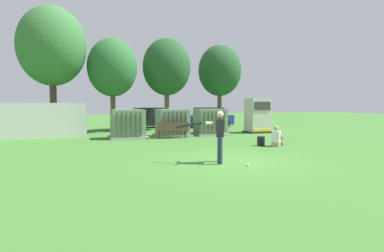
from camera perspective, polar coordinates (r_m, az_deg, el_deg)
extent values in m
plane|color=#3D752D|center=(11.75, 6.80, -5.97)|extent=(96.00, 96.00, 0.00)
cube|color=silver|center=(20.90, -23.95, 0.83)|extent=(4.80, 0.12, 2.00)
cube|color=#9E9B93|center=(19.53, -10.75, -1.86)|extent=(2.10, 1.70, 0.12)
cube|color=slate|center=(19.47, -10.78, 0.51)|extent=(1.80, 1.40, 1.50)
cube|color=#5B7056|center=(18.63, -12.34, 0.34)|extent=(0.06, 0.12, 1.27)
cube|color=#5B7056|center=(18.66, -11.56, 0.36)|extent=(0.06, 0.12, 1.27)
cube|color=#5B7056|center=(18.70, -10.79, 0.37)|extent=(0.06, 0.12, 1.27)
cube|color=#5B7056|center=(18.74, -10.02, 0.39)|extent=(0.06, 0.12, 1.27)
cube|color=#5B7056|center=(18.79, -9.26, 0.41)|extent=(0.06, 0.12, 1.27)
cube|color=#5B7056|center=(18.84, -8.49, 0.43)|extent=(0.06, 0.12, 1.27)
cube|color=#9E9B93|center=(20.38, -3.31, -1.55)|extent=(2.10, 1.70, 0.12)
cube|color=slate|center=(20.32, -3.32, 0.72)|extent=(1.80, 1.40, 1.50)
cube|color=#5B7056|center=(19.42, -4.48, 0.56)|extent=(0.06, 0.12, 1.27)
cube|color=#5B7056|center=(19.49, -3.76, 0.58)|extent=(0.06, 0.12, 1.27)
cube|color=#5B7056|center=(19.56, -3.04, 0.59)|extent=(0.06, 0.12, 1.27)
cube|color=#5B7056|center=(19.63, -2.33, 0.61)|extent=(0.06, 0.12, 1.27)
cube|color=#5B7056|center=(19.71, -1.62, 0.62)|extent=(0.06, 0.12, 1.27)
cube|color=#5B7056|center=(19.79, -0.92, 0.64)|extent=(0.06, 0.12, 1.27)
cube|color=#9E9B93|center=(21.17, 3.08, -1.35)|extent=(2.10, 1.70, 0.12)
cube|color=slate|center=(21.11, 3.09, 0.84)|extent=(1.80, 1.40, 1.50)
cube|color=#5B7056|center=(20.17, 2.27, 0.70)|extent=(0.06, 0.12, 1.27)
cube|color=#5B7056|center=(20.26, 2.93, 0.71)|extent=(0.06, 0.12, 1.27)
cube|color=#5B7056|center=(20.36, 3.59, 0.72)|extent=(0.06, 0.12, 1.27)
cube|color=#5B7056|center=(20.47, 4.25, 0.74)|extent=(0.06, 0.12, 1.27)
cube|color=#5B7056|center=(20.57, 4.90, 0.75)|extent=(0.06, 0.12, 1.27)
cube|color=#5B7056|center=(20.68, 5.54, 0.76)|extent=(0.06, 0.12, 1.27)
cube|color=#262626|center=(23.20, 10.95, -0.97)|extent=(1.60, 1.40, 0.10)
cube|color=beige|center=(23.13, 10.99, 1.87)|extent=(1.40, 1.20, 2.20)
cube|color=#383838|center=(22.59, 11.82, 3.34)|extent=(1.19, 0.04, 0.55)
cube|color=yellow|center=(22.66, 11.76, -0.72)|extent=(1.33, 0.04, 0.16)
cube|color=#4C3828|center=(19.19, -3.29, -0.73)|extent=(1.82, 0.48, 0.05)
cube|color=#4C3828|center=(19.00, -3.16, -0.04)|extent=(1.80, 0.12, 0.44)
cylinder|color=#4C3828|center=(19.18, -5.61, -1.46)|extent=(0.06, 0.06, 0.42)
cylinder|color=#4C3828|center=(19.55, -1.21, -1.34)|extent=(0.06, 0.06, 0.42)
cylinder|color=#4C3828|center=(18.91, -5.43, -1.54)|extent=(0.06, 0.06, 0.42)
cylinder|color=#4C3828|center=(19.28, -0.98, -1.41)|extent=(0.06, 0.06, 0.42)
cylinder|color=#282D4C|center=(11.16, 4.76, -4.19)|extent=(0.16, 0.16, 0.88)
cylinder|color=#282D4C|center=(11.63, 4.70, -3.86)|extent=(0.16, 0.16, 0.88)
cube|color=#262628|center=(11.32, 4.75, -0.31)|extent=(0.38, 0.46, 0.60)
sphere|color=#DBAD89|center=(11.29, 4.76, 1.95)|extent=(0.23, 0.23, 0.23)
cylinder|color=#DBAD89|center=(11.21, 2.85, 0.48)|extent=(0.43, 0.46, 0.09)
cylinder|color=#DBAD89|center=(11.39, 2.86, 0.54)|extent=(0.13, 0.55, 0.09)
cylinder|color=black|center=(11.33, -0.59, 0.15)|extent=(0.80, 0.39, 0.21)
sphere|color=black|center=(11.31, 1.56, 0.51)|extent=(0.08, 0.08, 0.08)
sphere|color=white|center=(10.98, 9.35, -6.46)|extent=(0.09, 0.09, 0.09)
cube|color=tan|center=(16.05, 14.01, -3.02)|extent=(0.39, 0.42, 0.20)
cube|color=white|center=(16.01, 14.03, -1.74)|extent=(0.39, 0.42, 0.52)
sphere|color=tan|center=(15.97, 14.05, -0.35)|extent=(0.22, 0.22, 0.22)
cylinder|color=tan|center=(16.28, 13.97, -2.50)|extent=(0.44, 0.36, 0.13)
cylinder|color=tan|center=(16.49, 14.25, -2.41)|extent=(0.31, 0.27, 0.46)
cylinder|color=tan|center=(16.21, 14.63, -2.54)|extent=(0.44, 0.36, 0.13)
cylinder|color=tan|center=(16.42, 14.90, -2.44)|extent=(0.31, 0.27, 0.46)
cylinder|color=tan|center=(16.30, 13.55, -1.79)|extent=(0.39, 0.30, 0.32)
cylinder|color=tan|center=(16.14, 15.07, -1.87)|extent=(0.39, 0.30, 0.32)
cube|color=black|center=(16.16, 11.57, -2.51)|extent=(0.37, 0.37, 0.44)
cube|color=black|center=(16.04, 11.46, -2.79)|extent=(0.20, 0.20, 0.22)
cylinder|color=#4C3828|center=(23.67, -22.32, 2.99)|extent=(0.43, 0.43, 3.47)
ellipsoid|color=#387038|center=(23.95, -22.57, 12.35)|extent=(4.28, 4.28, 5.08)
cylinder|color=brown|center=(23.93, -13.17, 2.30)|extent=(0.34, 0.34, 2.73)
ellipsoid|color=#2D6633|center=(24.04, -13.29, 9.61)|extent=(3.36, 3.36, 3.99)
cylinder|color=brown|center=(25.20, -4.26, 2.62)|extent=(0.35, 0.35, 2.86)
ellipsoid|color=#235128|center=(25.33, -4.30, 9.91)|extent=(3.53, 3.53, 4.19)
cylinder|color=brown|center=(28.27, 4.67, 2.78)|extent=(0.35, 0.35, 2.88)
ellipsoid|color=#235128|center=(28.39, 4.71, 9.31)|extent=(3.54, 3.54, 4.21)
cube|color=black|center=(27.42, -7.64, 0.93)|extent=(4.29, 1.95, 0.80)
cube|color=#262B33|center=(27.43, -7.35, 2.44)|extent=(2.19, 1.68, 0.64)
cylinder|color=black|center=(26.28, -9.86, 0.20)|extent=(0.65, 0.26, 0.64)
cylinder|color=black|center=(27.93, -10.68, 0.41)|extent=(0.65, 0.26, 0.64)
cylinder|color=black|center=(27.01, -4.49, 0.35)|extent=(0.65, 0.26, 0.64)
cylinder|color=black|center=(28.62, -5.59, 0.55)|extent=(0.65, 0.26, 0.64)
cube|color=navy|center=(28.17, 2.57, 1.04)|extent=(4.25, 1.82, 0.80)
cube|color=#262B33|center=(28.20, 2.86, 2.50)|extent=(2.14, 1.62, 0.64)
cylinder|color=black|center=(26.89, 0.78, 0.35)|extent=(0.65, 0.24, 0.64)
cylinder|color=black|center=(28.47, -0.52, 0.55)|extent=(0.65, 0.24, 0.64)
cylinder|color=black|center=(27.99, 5.72, 0.47)|extent=(0.65, 0.24, 0.64)
cylinder|color=black|center=(29.50, 4.20, 0.66)|extent=(0.65, 0.24, 0.64)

